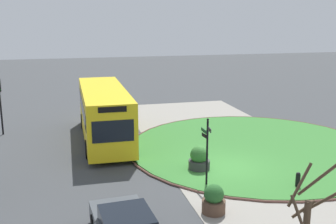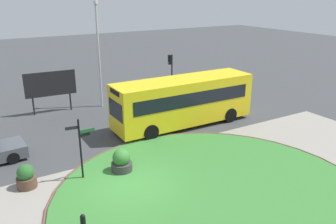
# 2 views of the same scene
# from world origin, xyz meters

# --- Properties ---
(ground) EXTENTS (120.00, 120.00, 0.00)m
(ground) POSITION_xyz_m (0.00, 0.00, 0.00)
(ground) COLOR #3D3F42
(sidewalk_paving) EXTENTS (32.00, 8.94, 0.02)m
(sidewalk_paving) POSITION_xyz_m (0.00, -1.53, 0.01)
(sidewalk_paving) COLOR gray
(sidewalk_paving) RESTS_ON ground
(grass_island) EXTENTS (14.22, 14.22, 0.10)m
(grass_island) POSITION_xyz_m (2.83, -2.78, 0.05)
(grass_island) COLOR #387A33
(grass_island) RESTS_ON ground
(grass_kerb_ring) EXTENTS (14.53, 14.53, 0.11)m
(grass_kerb_ring) POSITION_xyz_m (2.83, -2.78, 0.06)
(grass_kerb_ring) COLOR brown
(grass_kerb_ring) RESTS_ON ground
(signpost_directional) EXTENTS (1.35, 0.15, 3.10)m
(signpost_directional) POSITION_xyz_m (-1.64, 1.73, 1.81)
(signpost_directional) COLOR black
(signpost_directional) RESTS_ON ground
(bollard_foreground) EXTENTS (0.21, 0.21, 0.74)m
(bollard_foreground) POSITION_xyz_m (-2.87, -2.08, 0.38)
(bollard_foreground) COLOR black
(bollard_foreground) RESTS_ON ground
(bus_yellow) EXTENTS (9.68, 2.67, 3.19)m
(bus_yellow) POSITION_xyz_m (6.46, 5.36, 1.72)
(bus_yellow) COLOR yellow
(bus_yellow) RESTS_ON ground
(planter_near_signpost) EXTENTS (1.05, 1.05, 1.25)m
(planter_near_signpost) POSITION_xyz_m (0.23, 1.42, 0.56)
(planter_near_signpost) COLOR #383838
(planter_near_signpost) RESTS_ON ground
(planter_kerbside) EXTENTS (0.90, 0.90, 1.15)m
(planter_kerbside) POSITION_xyz_m (-4.13, 2.31, 0.52)
(planter_kerbside) COLOR brown
(planter_kerbside) RESTS_ON ground
(street_tree_bare) EXTENTS (1.18, 1.26, 3.36)m
(street_tree_bare) POSITION_xyz_m (-8.18, 1.03, 1.55)
(street_tree_bare) COLOR #423323
(street_tree_bare) RESTS_ON ground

